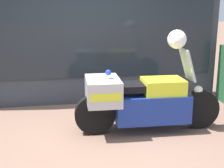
% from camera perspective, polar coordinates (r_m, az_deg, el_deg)
% --- Properties ---
extents(ground_plane, '(60.00, 60.00, 0.00)m').
position_cam_1_polar(ground_plane, '(4.77, -2.44, -10.12)').
color(ground_plane, '#7A5B4C').
extents(window_display, '(4.05, 0.30, 1.93)m').
position_cam_1_polar(window_display, '(6.59, -1.06, 1.08)').
color(window_display, slate).
rests_on(window_display, ground).
extents(paramedic_motorcycle, '(2.35, 0.77, 1.32)m').
position_cam_1_polar(paramedic_motorcycle, '(4.92, 5.03, -2.92)').
color(paramedic_motorcycle, black).
rests_on(paramedic_motorcycle, ground).
extents(white_helmet, '(0.29, 0.29, 0.29)m').
position_cam_1_polar(white_helmet, '(4.89, 11.79, 8.01)').
color(white_helmet, white).
rests_on(white_helmet, paramedic_motorcycle).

